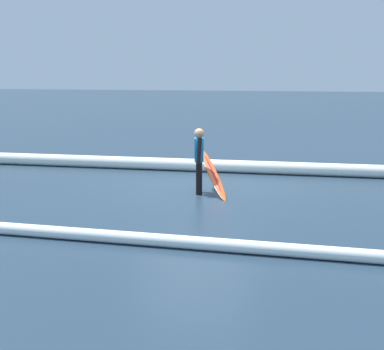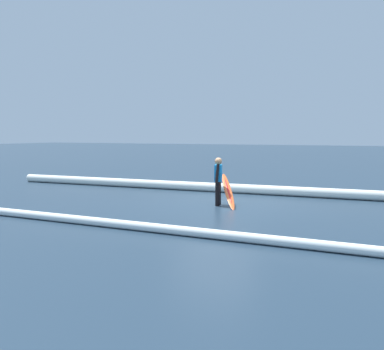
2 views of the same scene
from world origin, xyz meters
name	(u,v)px [view 1 (image 1 of 2)]	position (x,y,z in m)	size (l,w,h in m)	color
ground_plane	(194,192)	(0.00, 0.00, 0.00)	(145.51, 145.51, 0.00)	#213345
surfer	(199,157)	(-0.15, 0.16, 0.82)	(0.27, 0.59, 1.46)	black
surfboard	(213,174)	(-0.44, 0.09, 0.45)	(1.04, 1.55, 0.93)	#E55926
wave_crest_foreground	(215,166)	(0.07, -2.66, 0.17)	(0.34, 0.34, 20.07)	white
wave_crest_midground	(234,246)	(-1.63, 4.17, 0.10)	(0.20, 0.20, 20.41)	white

